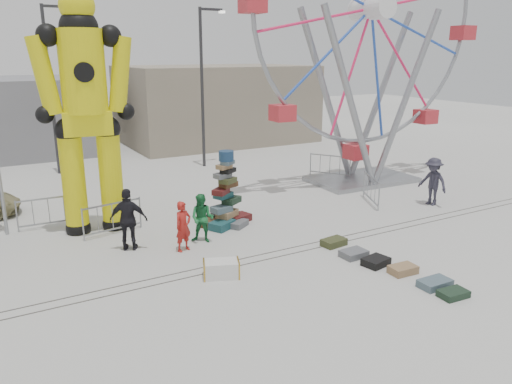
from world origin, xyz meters
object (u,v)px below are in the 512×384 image
pedestrian_green (202,218)px  pedestrian_grey (433,181)px  lamp_post_right (204,80)px  steamer_trunk (221,269)px  barricade_dummy_b (49,212)px  ferris_wheel (370,33)px  suitcase_tower (226,204)px  lamp_post_left (52,82)px  barricade_wheel_back (330,166)px  pedestrian_black (129,220)px  barricade_dummy_c (113,218)px  barricade_wheel_front (371,190)px  crash_test_dummy (86,106)px  pedestrian_red (183,226)px

pedestrian_green → pedestrian_grey: 9.55m
lamp_post_right → pedestrian_green: 11.76m
steamer_trunk → barricade_dummy_b: (-3.43, 6.45, 0.33)m
pedestrian_green → ferris_wheel: bearing=60.0°
suitcase_tower → pedestrian_green: bearing=-164.3°
suitcase_tower → ferris_wheel: size_ratio=0.19×
lamp_post_left → suitcase_tower: lamp_post_left is taller
barricade_wheel_back → pedestrian_green: 10.13m
pedestrian_black → pedestrian_grey: bearing=-159.5°
lamp_post_right → barricade_dummy_c: 11.33m
lamp_post_right → suitcase_tower: 10.25m
lamp_post_right → pedestrian_green: bearing=-114.5°
barricade_wheel_back → pedestrian_black: 11.91m
barricade_dummy_b → lamp_post_right: bearing=38.2°
suitcase_tower → ferris_wheel: (8.22, 2.31, 5.94)m
suitcase_tower → barricade_wheel_front: suitcase_tower is taller
barricade_wheel_front → lamp_post_right: bearing=42.5°
pedestrian_black → barricade_wheel_front: bearing=-153.0°
barricade_dummy_b → barricade_wheel_back: (12.89, 1.09, 0.00)m
suitcase_tower → pedestrian_black: (-3.60, -0.70, 0.23)m
crash_test_dummy → pedestrian_green: 5.16m
barricade_wheel_back → pedestrian_red: 11.01m
pedestrian_red → pedestrian_green: size_ratio=0.99×
crash_test_dummy → suitcase_tower: bearing=-13.3°
lamp_post_right → barricade_wheel_back: lamp_post_right is taller
steamer_trunk → barricade_wheel_front: 8.78m
lamp_post_left → pedestrian_grey: (11.89, -12.90, -3.54)m
lamp_post_right → pedestrian_black: 12.35m
pedestrian_green → suitcase_tower: bearing=80.2°
barricade_wheel_back → ferris_wheel: bearing=-4.1°
pedestrian_red → pedestrian_green: bearing=8.3°
crash_test_dummy → steamer_trunk: 7.02m
suitcase_tower → barricade_dummy_c: 3.82m
lamp_post_left → ferris_wheel: 14.96m
crash_test_dummy → pedestrian_black: (0.51, -2.28, -3.24)m
barricade_wheel_front → lamp_post_left: bearing=66.1°
crash_test_dummy → barricade_wheel_back: size_ratio=3.99×
lamp_post_left → barricade_dummy_c: lamp_post_left is taller
ferris_wheel → barricade_wheel_back: bearing=120.9°
lamp_post_right → crash_test_dummy: bearing=-134.8°
lamp_post_left → barricade_dummy_b: (-1.67, -8.34, -3.93)m
pedestrian_green → barricade_dummy_c: bearing=177.6°
suitcase_tower → pedestrian_grey: (8.12, -1.93, 0.21)m
ferris_wheel → pedestrian_grey: bearing=-89.3°
lamp_post_left → crash_test_dummy: bearing=-92.0°
lamp_post_left → pedestrian_green: size_ratio=5.09×
barricade_wheel_front → barricade_wheel_back: size_ratio=1.00×
lamp_post_left → barricade_dummy_c: (0.07, -10.06, -3.93)m
barricade_wheel_front → pedestrian_black: (-9.76, -0.09, 0.41)m
pedestrian_black → ferris_wheel: bearing=-139.3°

